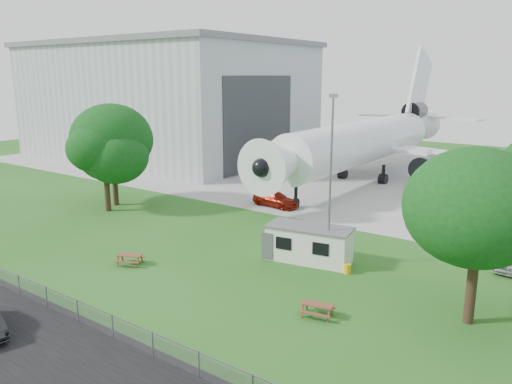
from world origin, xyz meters
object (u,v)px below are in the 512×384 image
Objects in this scene: site_cabin at (309,244)px; picnic_east at (317,316)px; picnic_west at (130,265)px; airliner at (367,140)px; hangar at (168,99)px.

site_cabin is 8.85m from picnic_east.
picnic_east is at bearing -23.23° from picnic_west.
picnic_west is at bearing -92.07° from airliner.
site_cabin is at bearing -73.70° from airliner.
airliner is 26.52× the size of picnic_west.
site_cabin reaches higher than picnic_east.
site_cabin is 3.85× the size of picnic_east.
hangar is at bearing 146.23° from site_cabin.
hangar is at bearing 179.78° from airliner.
hangar is 62.57m from picnic_east.
hangar is 23.89× the size of picnic_west.
picnic_east is at bearing -70.05° from airliner.
picnic_west is (-1.37, -37.99, -5.27)m from airliner.
airliner is (35.97, -0.14, -4.14)m from hangar.
hangar is 0.90× the size of airliner.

